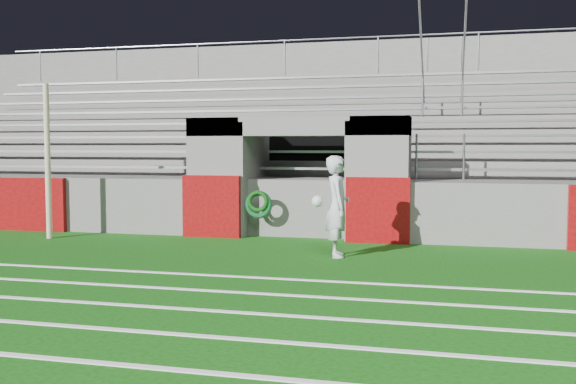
# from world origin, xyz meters

# --- Properties ---
(ground) EXTENTS (90.00, 90.00, 0.00)m
(ground) POSITION_xyz_m (0.00, 0.00, 0.00)
(ground) COLOR #0E470B
(ground) RESTS_ON ground
(field_post) EXTENTS (0.12, 0.12, 3.31)m
(field_post) POSITION_xyz_m (-5.14, 1.95, 1.65)
(field_post) COLOR beige
(field_post) RESTS_ON ground
(field_markings) EXTENTS (28.00, 8.09, 0.01)m
(field_markings) POSITION_xyz_m (0.00, -5.00, 0.01)
(field_markings) COLOR white
(field_markings) RESTS_ON ground
(stadium_structure) EXTENTS (26.00, 8.48, 5.42)m
(stadium_structure) POSITION_xyz_m (0.00, 7.97, 1.49)
(stadium_structure) COLOR #5B5956
(stadium_structure) RESTS_ON ground
(goalkeeper_with_ball) EXTENTS (0.72, 0.75, 1.81)m
(goalkeeper_with_ball) POSITION_xyz_m (1.26, 1.16, 0.91)
(goalkeeper_with_ball) COLOR silver
(goalkeeper_with_ball) RESTS_ON ground
(hose_coil) EXTENTS (0.60, 0.15, 0.60)m
(hose_coil) POSITION_xyz_m (-0.73, 2.93, 0.76)
(hose_coil) COLOR #0D421D
(hose_coil) RESTS_ON ground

